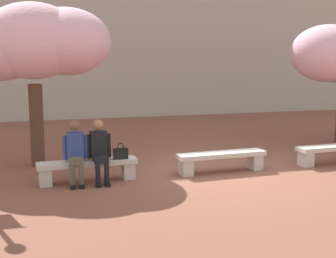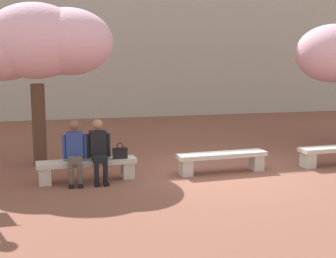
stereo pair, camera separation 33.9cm
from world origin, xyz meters
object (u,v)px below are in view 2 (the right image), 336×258
person_seated_left (75,149)px  stone_bench_near_west (222,159)px  person_seated_right (99,148)px  handbag (120,152)px  stone_bench_west_end (87,166)px  cherry_tree_main (39,44)px

person_seated_left → stone_bench_near_west: bearing=1.0°
person_seated_right → handbag: size_ratio=3.81×
stone_bench_west_end → cherry_tree_main: (-0.90, 1.84, 2.55)m
person_seated_left → cherry_tree_main: bearing=109.1°
person_seated_right → cherry_tree_main: (-1.14, 1.89, 2.17)m
handbag → stone_bench_near_west: bearing=0.7°
handbag → stone_bench_west_end: bearing=177.7°
stone_bench_west_end → stone_bench_near_west: bearing=0.0°
person_seated_left → handbag: person_seated_left is taller
stone_bench_near_west → handbag: bearing=-179.3°
stone_bench_west_end → person_seated_right: bearing=-12.5°
person_seated_right → handbag: bearing=3.2°
stone_bench_west_end → person_seated_left: size_ratio=1.61×
cherry_tree_main → handbag: bearing=-49.6°
stone_bench_near_west → stone_bench_west_end: bearing=180.0°
handbag → cherry_tree_main: size_ratio=0.09×
stone_bench_west_end → handbag: 0.74m
person_seated_right → stone_bench_west_end: bearing=167.5°
stone_bench_west_end → cherry_tree_main: size_ratio=0.55×
stone_bench_near_west → handbag: 2.31m
person_seated_left → person_seated_right: (0.49, -0.00, 0.00)m
stone_bench_near_west → handbag: (-2.29, -0.03, 0.27)m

